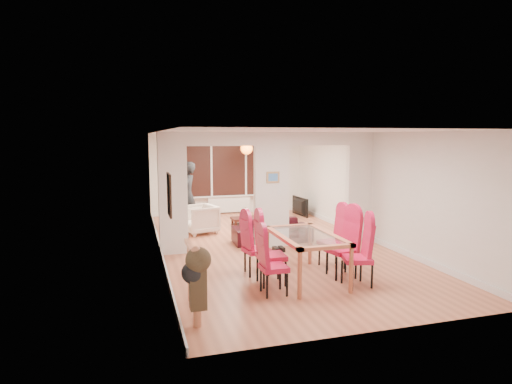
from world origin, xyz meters
name	(u,v)px	position (x,y,z in m)	size (l,w,h in m)	color
floor	(271,246)	(0.00, 0.00, 0.00)	(5.00, 9.00, 0.01)	#C06D4D
room_walls	(272,190)	(0.00, 0.00, 1.30)	(5.00, 9.00, 2.60)	silver
divider_wall	(272,190)	(0.00, 0.00, 1.30)	(5.00, 0.18, 2.60)	white
bay_window_blinds	(229,168)	(0.00, 4.44, 1.50)	(3.00, 0.08, 1.80)	black
radiator	(229,204)	(0.00, 4.40, 0.30)	(1.40, 0.08, 0.50)	white
pendant_light	(247,148)	(0.30, 3.30, 2.15)	(0.36, 0.36, 0.36)	orange
stair_newel	(192,275)	(-2.25, -3.20, 0.55)	(0.40, 1.20, 1.10)	tan
wall_poster	(169,195)	(-2.47, -2.40, 1.60)	(0.04, 0.52, 0.67)	gray
pillar_photo	(273,177)	(0.00, -0.10, 1.60)	(0.30, 0.03, 0.25)	#4C8CD8
dining_table	(306,257)	(-0.15, -2.36, 0.41)	(0.98, 1.74, 0.82)	#BB6545
dining_chair_la	(274,263)	(-0.90, -2.86, 0.51)	(0.41, 0.41, 1.02)	#C5143F
dining_chair_lb	(271,251)	(-0.79, -2.40, 0.58)	(0.46, 0.46, 1.15)	#C5143F
dining_chair_lc	(257,246)	(-0.88, -1.82, 0.53)	(0.43, 0.43, 1.06)	#C5143F
dining_chair_ra	(357,254)	(0.56, -2.90, 0.55)	(0.44, 0.44, 1.10)	#C5143F
dining_chair_rb	(342,245)	(0.54, -2.38, 0.57)	(0.46, 0.46, 1.15)	#C5143F
dining_chair_rc	(332,239)	(0.63, -1.83, 0.55)	(0.44, 0.44, 1.10)	#C5143F
sofa	(272,231)	(0.14, 0.36, 0.27)	(1.85, 0.72, 0.54)	black
armchair	(200,219)	(-1.37, 1.79, 0.37)	(0.81, 0.79, 0.74)	#F4DFCF
person	(188,195)	(-1.59, 2.46, 0.91)	(0.44, 0.67, 1.83)	black
television	(297,206)	(2.00, 3.44, 0.29)	(0.13, 1.02, 0.58)	black
coffee_table	(250,221)	(0.15, 2.33, 0.12)	(1.06, 0.53, 0.24)	#361712
bottle	(245,212)	(-0.01, 2.31, 0.39)	(0.07, 0.07, 0.29)	#143F19
bowl	(243,217)	(-0.09, 2.23, 0.27)	(0.20, 0.20, 0.05)	#361712
shoes	(279,249)	(0.02, -0.46, 0.05)	(0.23, 0.24, 0.09)	black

